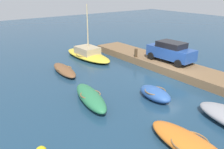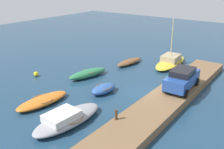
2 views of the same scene
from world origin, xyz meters
name	(u,v)px [view 1 (image 1 of 2)]	position (x,y,z in m)	size (l,w,h in m)	color
ground_plane	(164,78)	(0.00, 0.00, 0.00)	(84.00, 84.00, 0.00)	navy
dock_platform	(180,69)	(0.00, -1.90, 0.32)	(20.24, 2.86, 0.64)	brown
sailboat_yellow	(88,54)	(8.33, 1.89, 0.43)	(6.60, 2.58, 5.22)	gold
rowboat_orange	(190,144)	(-6.59, 5.84, 0.30)	(4.58, 1.93, 0.59)	orange
rowboat_brown	(64,70)	(5.73, 5.75, 0.29)	(4.14, 1.55, 0.56)	brown
dinghy_blue	(155,93)	(-2.13, 3.30, 0.39)	(2.67, 1.55, 0.75)	#2D569E
rowboat_green	(90,97)	(-0.12, 6.87, 0.39)	(4.47, 2.12, 0.76)	#2D7A4C
mooring_post_mid_west	(136,53)	(4.13, -0.72, 1.02)	(0.28, 0.28, 0.76)	#47331E
parked_car	(171,51)	(1.33, -2.19, 1.54)	(4.19, 2.10, 1.72)	#234793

